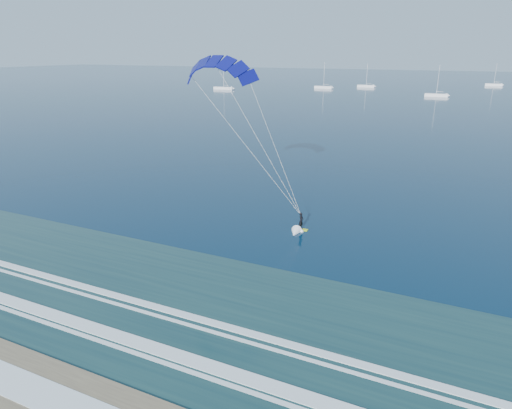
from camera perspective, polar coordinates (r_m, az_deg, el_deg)
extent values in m
plane|color=#07263D|center=(31.00, -27.22, -18.78)|extent=(900.00, 900.00, 0.00)
cube|color=#1E423F|center=(35.26, -16.88, -12.51)|extent=(600.00, 22.00, 0.03)
cube|color=white|center=(31.67, -25.03, -17.47)|extent=(600.00, 0.90, 0.07)
cube|color=white|center=(33.77, -19.76, -14.31)|extent=(600.00, 1.10, 0.07)
cube|color=white|center=(36.20, -15.28, -11.45)|extent=(600.00, 0.70, 0.07)
cube|color=white|center=(30.72, -28.01, -19.04)|extent=(600.00, 2.00, 0.02)
cube|color=#C4DC19|center=(48.04, 5.63, -3.09)|extent=(1.47, 0.47, 0.08)
imported|color=black|center=(47.69, 5.66, -2.03)|extent=(0.50, 0.70, 1.81)
cone|color=white|center=(46.94, 4.91, -3.56)|extent=(1.31, 1.74, 1.10)
cube|color=white|center=(224.47, -4.05, 14.30)|extent=(10.07, 2.40, 1.20)
cylinder|color=silver|center=(224.05, -4.09, 16.02)|extent=(0.18, 0.18, 12.31)
cylinder|color=silver|center=(223.78, -3.78, 14.65)|extent=(2.60, 0.12, 0.12)
cube|color=white|center=(231.94, 8.44, 14.29)|extent=(8.79, 2.40, 1.20)
cylinder|color=silver|center=(231.57, 8.51, 15.78)|extent=(0.18, 0.18, 10.86)
cylinder|color=silver|center=(231.49, 8.75, 14.62)|extent=(2.60, 0.12, 0.12)
cube|color=white|center=(243.44, 13.60, 14.19)|extent=(8.57, 2.40, 1.20)
cylinder|color=silver|center=(243.10, 13.70, 15.55)|extent=(0.18, 0.18, 10.38)
cylinder|color=silver|center=(243.09, 13.91, 14.49)|extent=(2.60, 0.12, 0.12)
cube|color=white|center=(202.33, 21.61, 12.59)|extent=(8.84, 2.40, 1.20)
cylinder|color=silver|center=(201.91, 21.82, 14.31)|extent=(0.18, 0.18, 11.05)
cylinder|color=silver|center=(202.14, 22.00, 12.94)|extent=(2.60, 0.12, 0.12)
cube|color=white|center=(276.20, 27.57, 13.13)|extent=(8.22, 2.40, 1.20)
cylinder|color=silver|center=(275.90, 27.75, 14.28)|extent=(0.18, 0.18, 10.05)
cylinder|color=silver|center=(276.14, 27.87, 13.38)|extent=(2.60, 0.12, 0.12)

